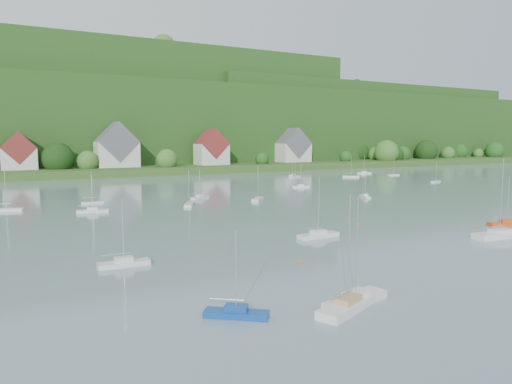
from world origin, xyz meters
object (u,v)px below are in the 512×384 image
near_sailboat_3 (318,235)px  near_sailboat_6 (124,263)px  near_sailboat_0 (356,299)px  near_sailboat_4 (499,234)px  near_sailboat_1 (236,312)px  near_sailboat_5 (507,223)px  near_sailboat_2 (348,305)px

near_sailboat_3 → near_sailboat_6: bearing=-177.9°
near_sailboat_0 → near_sailboat_4: 38.01m
near_sailboat_3 → near_sailboat_6: size_ratio=1.13×
near_sailboat_0 → near_sailboat_1: bearing=153.2°
near_sailboat_4 → near_sailboat_6: size_ratio=1.49×
near_sailboat_6 → near_sailboat_1: bearing=-75.1°
near_sailboat_0 → near_sailboat_5: (46.11, 16.72, -0.04)m
near_sailboat_1 → near_sailboat_0: bearing=25.6°
near_sailboat_2 → near_sailboat_6: (-13.08, 22.72, -0.06)m
near_sailboat_4 → near_sailboat_5: bearing=34.6°
near_sailboat_2 → near_sailboat_4: near_sailboat_4 is taller
near_sailboat_2 → near_sailboat_4: (37.83, 12.19, 0.06)m
near_sailboat_1 → near_sailboat_2: size_ratio=0.72×
near_sailboat_5 → near_sailboat_2: bearing=-136.2°
near_sailboat_4 → near_sailboat_5: near_sailboat_4 is taller
near_sailboat_0 → near_sailboat_3: 27.56m
near_sailboat_1 → near_sailboat_2: 9.32m
near_sailboat_1 → near_sailboat_5: bearing=52.2°
near_sailboat_0 → near_sailboat_4: near_sailboat_4 is taller
near_sailboat_6 → near_sailboat_2: bearing=-57.5°
near_sailboat_2 → near_sailboat_1: bearing=138.3°
near_sailboat_1 → near_sailboat_2: near_sailboat_2 is taller
near_sailboat_3 → near_sailboat_0: bearing=-121.7°
near_sailboat_0 → near_sailboat_5: 49.04m
near_sailboat_1 → near_sailboat_6: bearing=140.1°
near_sailboat_3 → near_sailboat_6: 28.30m
near_sailboat_2 → near_sailboat_5: 50.79m
near_sailboat_3 → near_sailboat_4: size_ratio=0.76×
near_sailboat_3 → near_sailboat_6: near_sailboat_3 is taller
near_sailboat_0 → near_sailboat_4: size_ratio=0.82×
near_sailboat_5 → near_sailboat_3: bearing=-169.0°
near_sailboat_5 → near_sailboat_6: 60.96m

